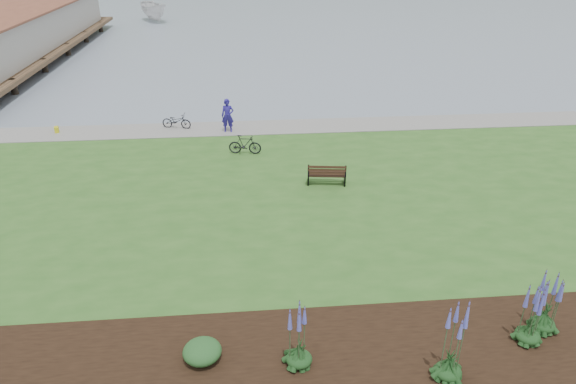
{
  "coord_description": "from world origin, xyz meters",
  "views": [
    {
      "loc": [
        -1.66,
        -18.39,
        9.41
      ],
      "look_at": [
        -0.21,
        -2.39,
        1.3
      ],
      "focal_mm": 32.0,
      "sensor_mm": 36.0,
      "label": 1
    }
  ],
  "objects_px": {
    "park_bench": "(327,174)",
    "bicycle_a": "(176,121)",
    "person": "(227,113)",
    "sailboat": "(155,21)"
  },
  "relations": [
    {
      "from": "bicycle_a",
      "to": "sailboat",
      "type": "xyz_separation_m",
      "value": [
        -6.66,
        39.78,
        -0.8
      ]
    },
    {
      "from": "person",
      "to": "bicycle_a",
      "type": "height_order",
      "value": "person"
    },
    {
      "from": "person",
      "to": "sailboat",
      "type": "height_order",
      "value": "sailboat"
    },
    {
      "from": "bicycle_a",
      "to": "park_bench",
      "type": "bearing_deg",
      "value": -123.25
    },
    {
      "from": "sailboat",
      "to": "person",
      "type": "bearing_deg",
      "value": -102.05
    },
    {
      "from": "park_bench",
      "to": "person",
      "type": "relative_size",
      "value": 0.78
    },
    {
      "from": "person",
      "to": "bicycle_a",
      "type": "relative_size",
      "value": 1.32
    },
    {
      "from": "sailboat",
      "to": "bicycle_a",
      "type": "bearing_deg",
      "value": -105.48
    },
    {
      "from": "park_bench",
      "to": "sailboat",
      "type": "distance_m",
      "value": 48.92
    },
    {
      "from": "park_bench",
      "to": "bicycle_a",
      "type": "xyz_separation_m",
      "value": [
        -6.65,
        7.29,
        -0.07
      ]
    }
  ]
}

